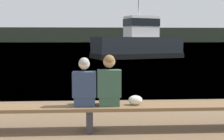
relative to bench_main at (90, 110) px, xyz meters
name	(u,v)px	position (x,y,z in m)	size (l,w,h in m)	color
water_surface	(96,43)	(-0.31, 122.63, -0.40)	(240.00, 240.00, 0.00)	teal
far_shoreline	(96,35)	(-0.31, 150.33, 3.50)	(600.00, 12.00, 7.79)	#384233
bench_main	(90,110)	(0.00, 0.00, 0.00)	(7.68, 0.52, 0.48)	brown
person_left	(84,85)	(-0.09, 0.00, 0.48)	(0.45, 0.35, 0.92)	navy
person_right	(109,83)	(0.37, 0.00, 0.52)	(0.45, 0.36, 0.97)	#2D4C3D
shopping_bag	(135,100)	(0.88, 0.03, 0.18)	(0.27, 0.18, 0.19)	beige
tugboat_red	(138,45)	(3.97, 20.75, 0.82)	(8.87, 5.75, 6.74)	black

